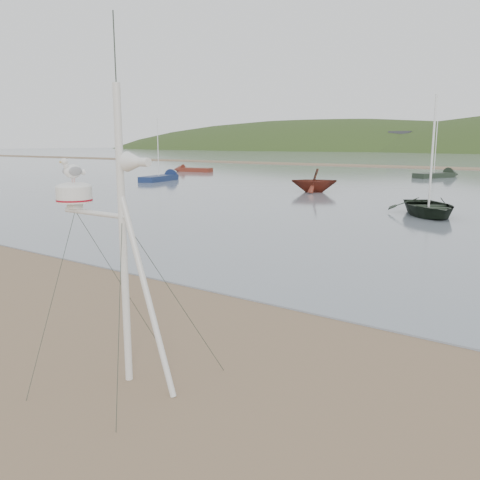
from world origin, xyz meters
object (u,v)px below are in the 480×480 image
Objects in this scene: sailboat_dark_mid at (444,175)px; boat_red at (314,170)px; mast_rig at (120,299)px; dinghy_red_far at (188,170)px; sailboat_blue_near at (167,177)px; boat_dark at (431,170)px.

boat_red is at bearing -98.32° from sailboat_dark_mid.
dinghy_red_far is (-37.00, 42.55, -1.01)m from mast_rig.
mast_rig is 0.83× the size of sailboat_blue_near.
sailboat_blue_near is at bearing 133.30° from mast_rig.
boat_dark is at bearing -76.67° from sailboat_dark_mid.
mast_rig is at bearing -8.64° from boat_red.
sailboat_blue_near is at bearing -136.20° from sailboat_dark_mid.
dinghy_red_far is (-25.24, 14.30, -1.37)m from boat_red.
mast_rig is 0.85× the size of sailboat_dark_mid.
dinghy_red_far is at bearing -164.19° from sailboat_dark_mid.
sailboat_dark_mid is (-7.11, 30.00, -1.98)m from boat_dark.
mast_rig is at bearing -46.70° from sailboat_blue_near.
sailboat_blue_near is (-29.09, 30.86, -0.99)m from mast_rig.
boat_red is at bearing -8.58° from sailboat_blue_near.
sailboat_blue_near reaches higher than boat_dark.
sailboat_dark_mid reaches higher than boat_red.
sailboat_blue_near is (-27.71, 10.25, -1.98)m from boat_dark.
sailboat_blue_near is 1.03× the size of sailboat_dark_mid.
boat_dark is (-1.38, 20.62, 0.99)m from mast_rig.
boat_red is 29.04m from dinghy_red_far.
boat_dark is 29.61m from sailboat_blue_near.
sailboat_dark_mid is (20.60, 19.76, 0.00)m from sailboat_blue_near.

